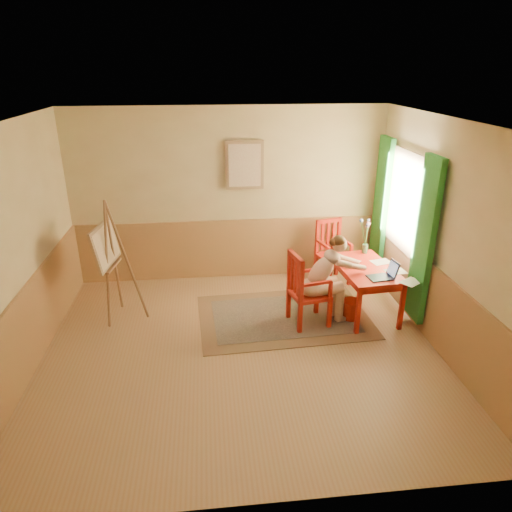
{
  "coord_description": "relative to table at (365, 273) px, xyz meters",
  "views": [
    {
      "loc": [
        -0.35,
        -4.96,
        3.36
      ],
      "look_at": [
        0.25,
        0.55,
        1.05
      ],
      "focal_mm": 32.36,
      "sensor_mm": 36.0,
      "label": 1
    }
  ],
  "objects": [
    {
      "name": "room",
      "position": [
        -1.83,
        -0.78,
        0.77
      ],
      "size": [
        5.04,
        4.54,
        2.84
      ],
      "color": "tan",
      "rests_on": "ground"
    },
    {
      "name": "wainscot",
      "position": [
        -1.83,
        0.02,
        -0.13
      ],
      "size": [
        5.0,
        4.5,
        1.0
      ],
      "color": "#B27F4E",
      "rests_on": "room"
    },
    {
      "name": "window",
      "position": [
        0.59,
        0.32,
        0.71
      ],
      "size": [
        0.12,
        2.01,
        2.2
      ],
      "color": "white",
      "rests_on": "room"
    },
    {
      "name": "wall_portrait",
      "position": [
        -1.58,
        1.43,
        1.27
      ],
      "size": [
        0.6,
        0.05,
        0.76
      ],
      "color": "#957554",
      "rests_on": "room"
    },
    {
      "name": "rug",
      "position": [
        -1.16,
        -0.03,
        -0.62
      ],
      "size": [
        2.48,
        1.72,
        0.02
      ],
      "color": "#8C7251",
      "rests_on": "room"
    },
    {
      "name": "table",
      "position": [
        0.0,
        0.0,
        0.0
      ],
      "size": [
        0.83,
        1.26,
        0.72
      ],
      "color": "red",
      "rests_on": "room"
    },
    {
      "name": "chair_left",
      "position": [
        -0.9,
        -0.25,
        -0.1
      ],
      "size": [
        0.57,
        0.56,
        1.06
      ],
      "color": "red",
      "rests_on": "room"
    },
    {
      "name": "chair_back",
      "position": [
        -0.18,
        1.1,
        -0.11
      ],
      "size": [
        0.56,
        0.57,
        1.03
      ],
      "color": "red",
      "rests_on": "room"
    },
    {
      "name": "figure",
      "position": [
        -0.61,
        -0.2,
        0.07
      ],
      "size": [
        0.97,
        0.51,
        1.27
      ],
      "color": "beige",
      "rests_on": "room"
    },
    {
      "name": "laptop",
      "position": [
        0.13,
        -0.38,
        0.14
      ],
      "size": [
        0.4,
        0.27,
        0.23
      ],
      "color": "#1E2338",
      "rests_on": "table"
    },
    {
      "name": "papers",
      "position": [
        0.23,
        -0.11,
        0.09
      ],
      "size": [
        0.94,
        1.05,
        0.0
      ],
      "color": "white",
      "rests_on": "table"
    },
    {
      "name": "vase",
      "position": [
        0.15,
        0.51,
        0.33
      ],
      "size": [
        0.18,
        0.26,
        0.53
      ],
      "color": "#3F724C",
      "rests_on": "table"
    },
    {
      "name": "wastebasket",
      "position": [
        -0.22,
        -0.18,
        -0.49
      ],
      "size": [
        0.27,
        0.27,
        0.29
      ],
      "primitive_type": "cylinder",
      "rotation": [
        0.0,
        0.0,
        0.02
      ],
      "color": "#B4230F",
      "rests_on": "room"
    },
    {
      "name": "easel",
      "position": [
        -3.55,
        0.25,
        0.4
      ],
      "size": [
        0.63,
        0.78,
        1.74
      ],
      "color": "brown",
      "rests_on": "room"
    }
  ]
}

